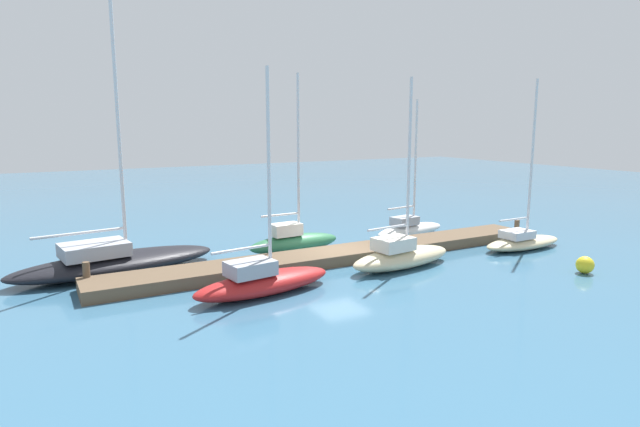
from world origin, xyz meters
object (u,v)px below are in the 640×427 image
sailboat_5 (523,240)px  sailboat_0 (114,260)px  sailboat_2 (294,240)px  sailboat_1 (263,280)px  sailboat_3 (401,255)px  mooring_buoy_yellow (585,265)px  sailboat_4 (410,228)px

sailboat_5 → sailboat_0: bearing=163.5°
sailboat_2 → sailboat_1: bearing=-129.2°
sailboat_2 → sailboat_3: bearing=-62.0°
sailboat_1 → sailboat_2: 6.81m
sailboat_3 → mooring_buoy_yellow: (6.53, -4.68, -0.21)m
sailboat_0 → sailboat_3: size_ratio=1.46×
sailboat_1 → sailboat_4: 12.90m
sailboat_2 → sailboat_3: 5.86m
sailboat_0 → sailboat_3: 12.81m
sailboat_3 → mooring_buoy_yellow: bearing=-42.6°
sailboat_1 → mooring_buoy_yellow: size_ratio=11.26×
sailboat_5 → mooring_buoy_yellow: bearing=-107.2°
sailboat_0 → sailboat_4: (16.22, -0.26, -0.08)m
sailboat_3 → sailboat_5: 7.87m
sailboat_2 → sailboat_4: 7.60m
sailboat_1 → sailboat_5: (14.90, 0.26, -0.10)m
sailboat_1 → mooring_buoy_yellow: sailboat_1 is taller
sailboat_0 → sailboat_4: 16.23m
sailboat_5 → sailboat_2: bearing=153.7°
sailboat_1 → sailboat_3: (7.03, 0.45, 0.02)m
sailboat_1 → sailboat_3: bearing=-4.0°
sailboat_2 → sailboat_0: bearing=174.9°
sailboat_0 → sailboat_2: bearing=-10.4°
sailboat_2 → sailboat_4: (7.60, 0.09, -0.11)m
mooring_buoy_yellow → sailboat_4: bearing=101.1°
mooring_buoy_yellow → sailboat_1: bearing=162.7°
mooring_buoy_yellow → sailboat_3: bearing=144.3°
mooring_buoy_yellow → sailboat_0: bearing=151.0°
sailboat_1 → sailboat_2: size_ratio=0.96×
sailboat_3 → sailboat_5: (7.87, -0.19, -0.12)m
sailboat_2 → sailboat_3: size_ratio=1.05×
sailboat_3 → sailboat_4: size_ratio=1.08×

